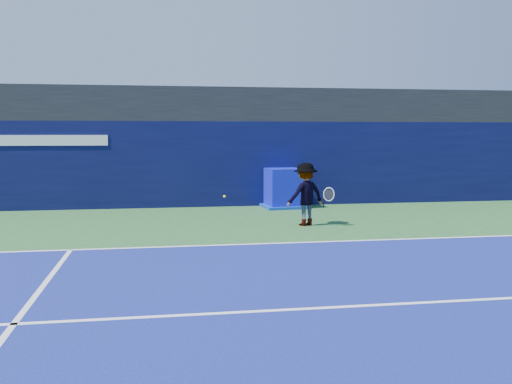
{
  "coord_description": "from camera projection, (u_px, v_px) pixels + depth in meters",
  "views": [
    {
      "loc": [
        -3.01,
        -9.92,
        2.58
      ],
      "look_at": [
        -0.47,
        5.2,
        1.0
      ],
      "focal_mm": 40.0,
      "sensor_mm": 36.0,
      "label": 1
    }
  ],
  "objects": [
    {
      "name": "equipment_cart",
      "position": [
        284.0,
        190.0,
        19.9
      ],
      "size": [
        1.54,
        1.54,
        1.37
      ],
      "color": "#0D0FBD",
      "rests_on": "ground"
    },
    {
      "name": "tennis_ball",
      "position": [
        224.0,
        196.0,
        15.52
      ],
      "size": [
        0.07,
        0.07,
        0.07
      ],
      "color": "yellow",
      "rests_on": "ground"
    },
    {
      "name": "ground",
      "position": [
        328.0,
        274.0,
        10.49
      ],
      "size": [
        80.0,
        80.0,
        0.0
      ],
      "primitive_type": "plane",
      "color": "#295C2A",
      "rests_on": "ground"
    },
    {
      "name": "stadium_band",
      "position": [
        240.0,
        106.0,
        21.4
      ],
      "size": [
        36.0,
        3.0,
        1.2
      ],
      "primitive_type": "cube",
      "color": "black",
      "rests_on": "back_wall_assembly"
    },
    {
      "name": "baseline",
      "position": [
        291.0,
        243.0,
        13.43
      ],
      "size": [
        24.0,
        0.1,
        0.01
      ],
      "primitive_type": "cube",
      "color": "white",
      "rests_on": "ground"
    },
    {
      "name": "back_wall_assembly",
      "position": [
        244.0,
        163.0,
        20.64
      ],
      "size": [
        36.0,
        1.03,
        3.0
      ],
      "color": "#090C36",
      "rests_on": "ground"
    },
    {
      "name": "tennis_player",
      "position": [
        306.0,
        194.0,
        15.97
      ],
      "size": [
        1.4,
        0.99,
        1.76
      ],
      "color": "white",
      "rests_on": "ground"
    },
    {
      "name": "service_line",
      "position": [
        366.0,
        306.0,
        8.53
      ],
      "size": [
        24.0,
        0.1,
        0.01
      ],
      "primitive_type": "cube",
      "color": "white",
      "rests_on": "ground"
    }
  ]
}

